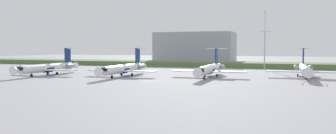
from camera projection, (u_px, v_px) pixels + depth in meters
ground_plane at (182, 73)px, 119.11m from camera, size 500.00×500.00×0.00m
grass_berm at (208, 64)px, 159.50m from camera, size 320.00×20.00×2.32m
regional_jet_nearest at (49, 67)px, 110.27m from camera, size 22.81×31.00×9.00m
regional_jet_second at (124, 68)px, 105.50m from camera, size 22.81×31.00×9.00m
regional_jet_third at (210, 69)px, 102.70m from camera, size 22.81×31.00×9.00m
regional_jet_fourth at (305, 69)px, 100.89m from camera, size 22.81×31.00×9.00m
antenna_mast at (265, 45)px, 137.06m from camera, size 4.40×0.50×24.18m
distant_hangar at (195, 48)px, 195.35m from camera, size 45.07×24.49×17.98m
safety_cone_front_marker at (303, 84)px, 80.61m from camera, size 0.44×0.44×0.55m
safety_cone_mid_marker at (317, 85)px, 79.02m from camera, size 0.44×0.44×0.55m
safety_cone_rear_marker at (327, 85)px, 78.41m from camera, size 0.44×0.44×0.55m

